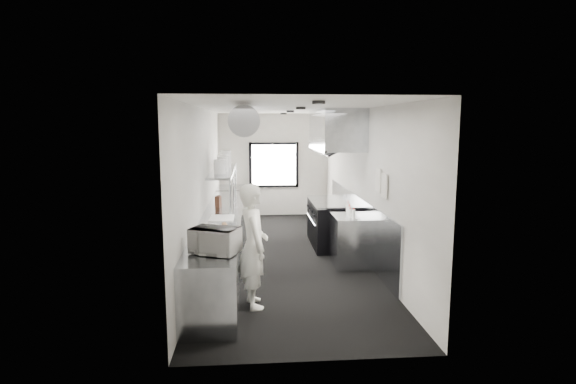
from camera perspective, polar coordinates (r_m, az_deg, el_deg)
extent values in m
cube|color=black|center=(8.91, -0.46, -7.91)|extent=(3.00, 8.00, 0.01)
cube|color=silver|center=(8.55, -0.48, 10.40)|extent=(3.00, 8.00, 0.01)
cube|color=silver|center=(12.59, -1.78, 3.40)|extent=(3.00, 0.02, 2.80)
cube|color=silver|center=(4.70, 3.04, -5.23)|extent=(3.00, 0.02, 2.80)
cube|color=silver|center=(8.64, -10.44, 0.94)|extent=(0.02, 8.00, 2.80)
cube|color=silver|center=(8.85, 9.26, 1.15)|extent=(0.02, 8.00, 2.80)
cube|color=#979DA4|center=(9.28, 8.57, -3.83)|extent=(0.03, 5.50, 1.10)
cylinder|color=gray|center=(8.92, -5.21, 8.68)|extent=(0.40, 6.40, 0.40)
cube|color=white|center=(12.55, -1.77, 3.39)|extent=(1.20, 0.03, 1.10)
cube|color=black|center=(12.53, -1.79, 6.01)|extent=(1.36, 0.03, 0.08)
cube|color=black|center=(12.63, -1.77, 0.79)|extent=(1.36, 0.03, 0.08)
cube|color=black|center=(12.55, -4.70, 3.36)|extent=(0.08, 0.03, 1.25)
cube|color=black|center=(12.61, 1.13, 3.42)|extent=(0.08, 0.03, 1.25)
cube|color=#979DA4|center=(9.38, 5.99, 7.74)|extent=(0.80, 2.20, 0.80)
cube|color=#979DA4|center=(9.33, 3.64, 5.37)|extent=(0.05, 2.20, 0.05)
cube|color=black|center=(9.38, 5.47, 5.67)|extent=(0.50, 2.10, 0.28)
cube|color=#979DA4|center=(8.30, -8.20, -6.00)|extent=(0.70, 6.00, 0.90)
cube|color=#979DA4|center=(9.59, -8.08, 2.63)|extent=(0.45, 3.00, 0.04)
cylinder|color=#979DA4|center=(8.23, -7.23, -0.62)|extent=(0.04, 0.04, 0.66)
cylinder|color=#979DA4|center=(9.62, -6.85, 0.69)|extent=(0.04, 0.04, 0.66)
cylinder|color=#979DA4|center=(11.01, -6.58, 1.68)|extent=(0.04, 0.04, 0.66)
cube|color=black|center=(9.60, 5.51, -3.97)|extent=(0.85, 1.60, 0.90)
cube|color=#979DA4|center=(9.51, 5.55, -1.21)|extent=(0.85, 1.60, 0.04)
cube|color=#979DA4|center=(9.53, 3.08, -4.03)|extent=(0.03, 1.55, 0.80)
cylinder|color=#979DA4|center=(9.51, 2.90, -3.45)|extent=(0.03, 1.30, 0.03)
cube|color=#979DA4|center=(8.28, 7.90, -6.03)|extent=(0.65, 0.80, 0.90)
cube|color=#979DA4|center=(11.92, -7.10, -1.56)|extent=(0.70, 1.20, 0.90)
cube|color=white|center=(7.67, 11.21, 1.48)|extent=(0.02, 0.28, 0.38)
cube|color=white|center=(7.34, 11.94, 0.76)|extent=(0.02, 0.28, 0.38)
imported|color=white|center=(6.33, -4.35, -6.70)|extent=(0.53, 0.70, 1.72)
imported|color=silver|center=(5.85, -9.12, -6.00)|extent=(0.65, 0.58, 0.32)
cylinder|color=silver|center=(6.33, -10.83, -5.93)|extent=(0.17, 0.17, 0.11)
cylinder|color=silver|center=(6.13, -11.28, -6.43)|extent=(0.15, 0.15, 0.11)
cube|color=white|center=(6.93, -7.55, -5.00)|extent=(0.35, 0.43, 0.01)
cylinder|color=white|center=(7.21, -7.94, -4.46)|extent=(0.20, 0.20, 0.02)
sphere|color=tan|center=(7.20, -7.95, -4.06)|extent=(0.09, 0.09, 0.09)
cube|color=white|center=(7.96, -8.26, -3.24)|extent=(0.42, 0.55, 0.02)
cube|color=#572E1E|center=(9.08, -8.70, -1.17)|extent=(0.12, 0.21, 0.21)
cylinder|color=white|center=(8.82, -8.51, 3.14)|extent=(0.26, 0.26, 0.27)
cylinder|color=white|center=(9.21, -8.14, 3.48)|extent=(0.31, 0.31, 0.31)
cylinder|color=white|center=(9.70, -8.09, 3.72)|extent=(0.25, 0.25, 0.30)
cylinder|color=white|center=(10.14, -7.78, 4.10)|extent=(0.27, 0.27, 0.36)
cylinder|color=white|center=(7.89, 8.19, -2.77)|extent=(0.07, 0.07, 0.17)
cylinder|color=white|center=(7.98, 7.76, -2.67)|extent=(0.07, 0.07, 0.16)
cylinder|color=white|center=(8.17, 7.61, -2.36)|extent=(0.07, 0.07, 0.17)
cylinder|color=white|center=(8.27, 7.73, -2.25)|extent=(0.07, 0.07, 0.17)
cylinder|color=white|center=(8.40, 7.48, -1.97)|extent=(0.09, 0.09, 0.20)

